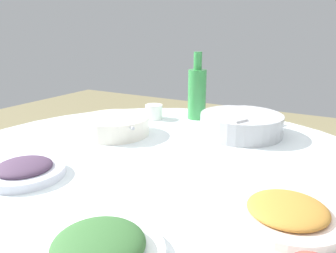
% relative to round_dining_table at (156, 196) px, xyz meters
% --- Properties ---
extents(round_dining_table, '(1.38, 1.38, 0.76)m').
position_rel_round_dining_table_xyz_m(round_dining_table, '(0.00, 0.00, 0.00)').
color(round_dining_table, '#99999E').
rests_on(round_dining_table, ground).
extents(rice_bowl, '(0.30, 0.30, 0.08)m').
position_rel_round_dining_table_xyz_m(rice_bowl, '(0.38, -0.13, 0.15)').
color(rice_bowl, '#B2B5BA').
rests_on(rice_bowl, round_dining_table).
extents(soup_bowl, '(0.25, 0.25, 0.07)m').
position_rel_round_dining_table_xyz_m(soup_bowl, '(0.16, 0.27, 0.14)').
color(soup_bowl, white).
rests_on(soup_bowl, round_dining_table).
extents(dish_eggplant, '(0.21, 0.21, 0.04)m').
position_rel_round_dining_table_xyz_m(dish_eggplant, '(-0.25, 0.25, 0.13)').
color(dish_eggplant, silver).
rests_on(dish_eggplant, round_dining_table).
extents(dish_tofu_braise, '(0.23, 0.23, 0.04)m').
position_rel_round_dining_table_xyz_m(dish_tofu_braise, '(-0.12, -0.39, 0.12)').
color(dish_tofu_braise, beige).
rests_on(dish_tofu_braise, round_dining_table).
extents(dish_greens, '(0.22, 0.22, 0.05)m').
position_rel_round_dining_table_xyz_m(dish_greens, '(-0.40, -0.14, 0.13)').
color(dish_greens, white).
rests_on(dish_greens, round_dining_table).
extents(green_bottle, '(0.08, 0.08, 0.28)m').
position_rel_round_dining_table_xyz_m(green_bottle, '(0.51, 0.11, 0.22)').
color(green_bottle, '#358E45').
rests_on(green_bottle, round_dining_table).
extents(tea_cup_side, '(0.07, 0.07, 0.06)m').
position_rel_round_dining_table_xyz_m(tea_cup_side, '(0.42, 0.26, 0.14)').
color(tea_cup_side, white).
rests_on(tea_cup_side, round_dining_table).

